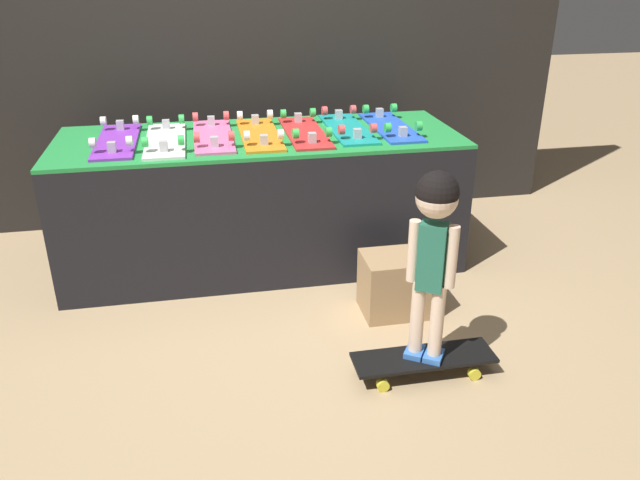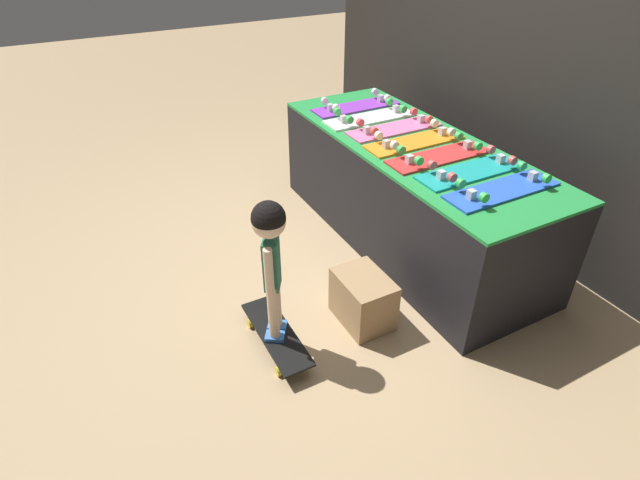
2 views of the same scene
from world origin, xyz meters
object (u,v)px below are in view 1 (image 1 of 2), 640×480
object	(u,v)px
skateboard_red_on_rack	(305,131)
child	(434,232)
skateboard_pink_on_rack	(213,135)
skateboard_blue_on_rack	(390,125)
skateboard_white_on_rack	(165,139)
skateboard_orange_on_rack	(259,133)
skateboard_on_floor	(424,360)
storage_box	(398,284)
skateboard_teal_on_rack	(347,127)
skateboard_purple_on_rack	(117,140)

from	to	relation	value
skateboard_red_on_rack	child	distance (m)	1.30
skateboard_pink_on_rack	child	xyz separation A→B (m)	(0.80, -1.29, -0.09)
skateboard_blue_on_rack	child	bearing A→B (deg)	-99.40
skateboard_white_on_rack	skateboard_orange_on_rack	size ratio (longest dim) A/B	1.00
skateboard_blue_on_rack	skateboard_on_floor	xyz separation A→B (m)	(-0.21, -1.30, -0.70)
skateboard_white_on_rack	skateboard_on_floor	bearing A→B (deg)	-49.95
skateboard_on_floor	storage_box	world-z (taller)	storage_box
skateboard_white_on_rack	storage_box	world-z (taller)	skateboard_white_on_rack
skateboard_teal_on_rack	child	distance (m)	1.30
skateboard_white_on_rack	skateboard_on_floor	distance (m)	1.78
skateboard_purple_on_rack	skateboard_on_floor	bearing A→B (deg)	-44.57
skateboard_orange_on_rack	child	xyz separation A→B (m)	(0.55, -1.27, -0.09)
skateboard_orange_on_rack	skateboard_red_on_rack	bearing A→B (deg)	-1.05
skateboard_on_floor	storage_box	xyz separation A→B (m)	(0.05, 0.53, 0.08)
skateboard_red_on_rack	skateboard_blue_on_rack	distance (m)	0.51
skateboard_red_on_rack	skateboard_pink_on_rack	bearing A→B (deg)	177.67
skateboard_pink_on_rack	child	world-z (taller)	child
skateboard_on_floor	child	world-z (taller)	child
skateboard_teal_on_rack	skateboard_pink_on_rack	bearing A→B (deg)	-179.03
skateboard_purple_on_rack	skateboard_red_on_rack	size ratio (longest dim) A/B	1.00
skateboard_blue_on_rack	skateboard_white_on_rack	bearing A→B (deg)	-178.01
skateboard_pink_on_rack	skateboard_orange_on_rack	bearing A→B (deg)	-3.60
skateboard_orange_on_rack	skateboard_red_on_rack	world-z (taller)	same
child	storage_box	size ratio (longest dim) A/B	2.32
skateboard_purple_on_rack	skateboard_on_floor	distance (m)	1.96
skateboard_pink_on_rack	storage_box	bearing A→B (deg)	-41.67
skateboard_red_on_rack	storage_box	xyz separation A→B (m)	(0.34, -0.73, -0.61)
skateboard_white_on_rack	skateboard_orange_on_rack	world-z (taller)	same
skateboard_red_on_rack	storage_box	size ratio (longest dim) A/B	1.92
child	skateboard_pink_on_rack	bearing A→B (deg)	154.65
child	storage_box	xyz separation A→B (m)	(0.05, 0.53, -0.52)
skateboard_orange_on_rack	skateboard_teal_on_rack	size ratio (longest dim) A/B	1.00
skateboard_orange_on_rack	storage_box	bearing A→B (deg)	-51.16
skateboard_white_on_rack	skateboard_orange_on_rack	xyz separation A→B (m)	(0.51, 0.02, 0.00)
skateboard_red_on_rack	skateboard_blue_on_rack	size ratio (longest dim) A/B	1.00
skateboard_orange_on_rack	skateboard_on_floor	world-z (taller)	skateboard_orange_on_rack
skateboard_orange_on_rack	storage_box	world-z (taller)	skateboard_orange_on_rack
skateboard_red_on_rack	skateboard_on_floor	xyz separation A→B (m)	(0.29, -1.27, -0.70)
skateboard_pink_on_rack	skateboard_on_floor	bearing A→B (deg)	-58.21
skateboard_white_on_rack	skateboard_orange_on_rack	distance (m)	0.51
skateboard_white_on_rack	skateboard_on_floor	xyz separation A→B (m)	(1.05, -1.25, -0.70)
skateboard_teal_on_rack	skateboard_blue_on_rack	xyz separation A→B (m)	(0.25, -0.01, 0.00)
skateboard_on_floor	child	xyz separation A→B (m)	(-0.00, -0.00, 0.60)
skateboard_white_on_rack	skateboard_pink_on_rack	bearing A→B (deg)	8.27
skateboard_purple_on_rack	skateboard_blue_on_rack	distance (m)	1.52
skateboard_white_on_rack	skateboard_teal_on_rack	xyz separation A→B (m)	(1.01, 0.05, 0.00)
storage_box	child	bearing A→B (deg)	-95.32
skateboard_purple_on_rack	skateboard_blue_on_rack	world-z (taller)	same
skateboard_red_on_rack	skateboard_blue_on_rack	world-z (taller)	same
skateboard_white_on_rack	skateboard_blue_on_rack	xyz separation A→B (m)	(1.27, 0.04, 0.00)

